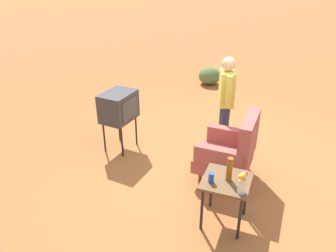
# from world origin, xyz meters

# --- Properties ---
(ground_plane) EXTENTS (60.00, 60.00, 0.00)m
(ground_plane) POSITION_xyz_m (0.00, 0.00, 0.00)
(ground_plane) COLOR #AD6033
(armchair) EXTENTS (0.80, 0.80, 1.06)m
(armchair) POSITION_xyz_m (0.29, 0.23, 0.50)
(armchair) COLOR brown
(armchair) RESTS_ON ground
(side_table) EXTENTS (0.56, 0.56, 0.64)m
(side_table) POSITION_xyz_m (1.21, 0.35, 0.54)
(side_table) COLOR black
(side_table) RESTS_ON ground
(tv_on_stand) EXTENTS (0.64, 0.50, 1.03)m
(tv_on_stand) POSITION_xyz_m (0.05, -1.72, 0.78)
(tv_on_stand) COLOR black
(tv_on_stand) RESTS_ON ground
(person_standing) EXTENTS (0.55, 0.32, 1.64)m
(person_standing) POSITION_xyz_m (-0.50, -0.06, 0.94)
(person_standing) COLOR #2D3347
(person_standing) RESTS_ON ground
(bottle_tall_amber) EXTENTS (0.07, 0.07, 0.30)m
(bottle_tall_amber) POSITION_xyz_m (1.20, 0.36, 0.79)
(bottle_tall_amber) COLOR brown
(bottle_tall_amber) RESTS_ON side_table
(soda_can_blue) EXTENTS (0.07, 0.07, 0.12)m
(soda_can_blue) POSITION_xyz_m (1.31, 0.18, 0.70)
(soda_can_blue) COLOR blue
(soda_can_blue) RESTS_ON side_table
(flower_vase) EXTENTS (0.14, 0.10, 0.27)m
(flower_vase) POSITION_xyz_m (1.38, 0.54, 0.79)
(flower_vase) COLOR silver
(flower_vase) RESTS_ON side_table
(shrub_far) EXTENTS (0.57, 0.57, 0.44)m
(shrub_far) POSITION_xyz_m (-3.73, -1.13, 0.22)
(shrub_far) COLOR #516B38
(shrub_far) RESTS_ON ground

